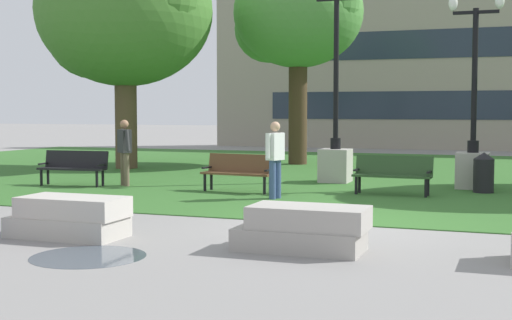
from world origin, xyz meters
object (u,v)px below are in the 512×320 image
at_px(park_bench_far_right, 393,172).
at_px(lamp_post_center, 473,149).
at_px(concrete_block_center, 70,218).
at_px(park_bench_far_left, 239,170).
at_px(trash_bin, 484,172).
at_px(concrete_block_left, 304,229).
at_px(park_bench_near_left, 74,166).
at_px(person_bystander_far_lawn, 275,155).
at_px(lamp_post_left, 336,142).
at_px(person_bystander_near_lawn, 125,149).

relative_size(park_bench_far_right, lamp_post_center, 0.37).
xyz_separation_m(concrete_block_center, park_bench_far_left, (0.30, 6.51, 0.23)).
xyz_separation_m(park_bench_far_left, trash_bin, (5.54, 1.81, -0.04)).
height_order(concrete_block_left, park_bench_near_left, park_bench_near_left).
distance_m(concrete_block_center, park_bench_far_right, 8.16).
distance_m(concrete_block_center, person_bystander_far_lawn, 5.78).
distance_m(park_bench_near_left, trash_bin, 10.29).
bearing_deg(person_bystander_far_lawn, concrete_block_center, -105.59).
height_order(park_bench_far_left, person_bystander_far_lawn, person_bystander_far_lawn).
distance_m(concrete_block_center, trash_bin, 10.17).
xyz_separation_m(concrete_block_left, park_bench_far_left, (-3.44, 6.30, 0.23)).
height_order(concrete_block_center, lamp_post_center, lamp_post_center).
xyz_separation_m(park_bench_near_left, park_bench_far_left, (4.56, 0.17, 0.00)).
bearing_deg(concrete_block_center, trash_bin, 54.94).
relative_size(park_bench_far_right, lamp_post_left, 0.33).
bearing_deg(person_bystander_near_lawn, concrete_block_left, -44.18).
xyz_separation_m(concrete_block_left, lamp_post_left, (-1.80, 9.33, 0.80)).
height_order(park_bench_far_left, trash_bin, trash_bin).
bearing_deg(concrete_block_left, park_bench_far_left, 118.62).
height_order(park_bench_near_left, person_bystander_near_lawn, person_bystander_near_lawn).
relative_size(trash_bin, person_bystander_near_lawn, 0.56).
bearing_deg(lamp_post_center, person_bystander_far_lawn, -137.70).
relative_size(park_bench_near_left, lamp_post_left, 0.34).
height_order(park_bench_far_left, lamp_post_center, lamp_post_center).
xyz_separation_m(concrete_block_center, lamp_post_left, (1.94, 9.54, 0.80)).
bearing_deg(person_bystander_near_lawn, park_bench_far_right, 3.81).
relative_size(concrete_block_left, trash_bin, 1.94).
distance_m(park_bench_far_right, lamp_post_left, 3.11).
bearing_deg(park_bench_far_left, park_bench_far_right, 10.64).
height_order(concrete_block_left, lamp_post_left, lamp_post_left).
height_order(concrete_block_left, park_bench_far_right, park_bench_far_right).
bearing_deg(trash_bin, lamp_post_center, 109.54).
height_order(park_bench_near_left, park_bench_far_left, same).
bearing_deg(trash_bin, park_bench_near_left, -168.91).
bearing_deg(park_bench_near_left, lamp_post_left, 27.32).
xyz_separation_m(park_bench_near_left, person_bystander_far_lawn, (5.80, -0.82, 0.44)).
distance_m(park_bench_far_left, lamp_post_left, 3.49).
distance_m(park_bench_far_right, lamp_post_center, 2.64).
height_order(lamp_post_left, person_bystander_near_lawn, lamp_post_left).
relative_size(park_bench_far_left, person_bystander_near_lawn, 1.08).
relative_size(park_bench_near_left, park_bench_far_left, 0.99).
bearing_deg(park_bench_far_left, lamp_post_center, 26.86).
bearing_deg(concrete_block_left, lamp_post_left, 100.94).
distance_m(trash_bin, person_bystander_near_lawn, 8.96).
relative_size(park_bench_near_left, park_bench_far_right, 1.01).
distance_m(park_bench_near_left, park_bench_far_right, 8.17).
bearing_deg(concrete_block_left, lamp_post_center, 78.59).
bearing_deg(person_bystander_far_lawn, park_bench_far_right, 35.42).
relative_size(park_bench_far_left, trash_bin, 1.92).
bearing_deg(person_bystander_far_lawn, trash_bin, 33.07).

